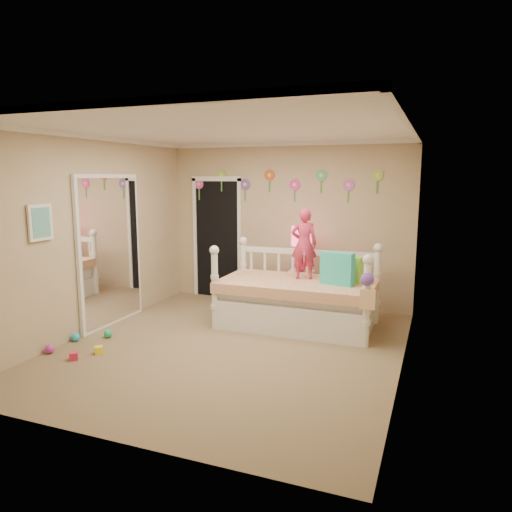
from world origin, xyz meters
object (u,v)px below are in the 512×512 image
at_px(daybed, 297,285).
at_px(child, 304,244).
at_px(table_lamp, 301,242).
at_px(nightstand, 301,291).

distance_m(daybed, child, 0.58).
xyz_separation_m(daybed, table_lamp, (-0.15, 0.72, 0.51)).
distance_m(daybed, table_lamp, 0.89).
bearing_deg(table_lamp, daybed, -78.27).
distance_m(daybed, nightstand, 0.78).
height_order(daybed, nightstand, daybed).
height_order(child, nightstand, child).
height_order(daybed, child, child).
bearing_deg(table_lamp, nightstand, 0.00).
xyz_separation_m(daybed, nightstand, (-0.15, 0.72, -0.27)).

